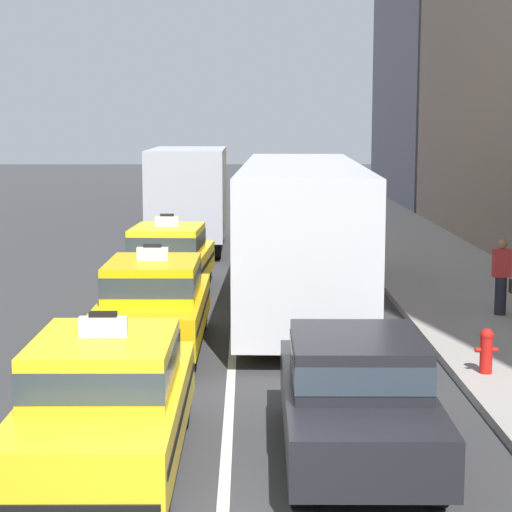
{
  "coord_description": "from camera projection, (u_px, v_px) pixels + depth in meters",
  "views": [
    {
      "loc": [
        0.26,
        -7.84,
        4.16
      ],
      "look_at": [
        0.45,
        11.52,
        1.3
      ],
      "focal_mm": 64.74,
      "sensor_mm": 36.0,
      "label": 1
    }
  ],
  "objects": [
    {
      "name": "lane_stripe_left_right",
      "position": [
        238.0,
        257.0,
        28.14
      ],
      "size": [
        0.14,
        80.0,
        0.01
      ],
      "primitive_type": "cube",
      "color": "silver",
      "rests_on": "ground"
    },
    {
      "name": "sidewalk_curb",
      "position": [
        458.0,
        284.0,
        23.24
      ],
      "size": [
        4.0,
        90.0,
        0.15
      ],
      "primitive_type": "cube",
      "color": "#9E9993",
      "rests_on": "ground"
    },
    {
      "name": "taxi_left_nearest",
      "position": [
        107.0,
        399.0,
        10.94
      ],
      "size": [
        1.84,
        4.57,
        1.96
      ],
      "color": "black",
      "rests_on": "ground"
    },
    {
      "name": "taxi_left_second",
      "position": [
        154.0,
        302.0,
        16.76
      ],
      "size": [
        1.87,
        4.58,
        1.96
      ],
      "color": "black",
      "rests_on": "ground"
    },
    {
      "name": "taxi_left_third",
      "position": [
        168.0,
        258.0,
        22.09
      ],
      "size": [
        2.06,
        4.65,
        1.96
      ],
      "color": "black",
      "rests_on": "ground"
    },
    {
      "name": "box_truck_left_fourth",
      "position": [
        190.0,
        194.0,
        29.92
      ],
      "size": [
        2.3,
        6.96,
        3.27
      ],
      "color": "black",
      "rests_on": "ground"
    },
    {
      "name": "sedan_right_nearest",
      "position": [
        356.0,
        393.0,
        11.3
      ],
      "size": [
        1.83,
        4.33,
        1.58
      ],
      "color": "black",
      "rests_on": "ground"
    },
    {
      "name": "bus_right_second",
      "position": [
        301.0,
        226.0,
        20.49
      ],
      "size": [
        2.96,
        11.29,
        3.22
      ],
      "color": "black",
      "rests_on": "ground"
    },
    {
      "name": "taxi_right_third",
      "position": [
        285.0,
        225.0,
        29.1
      ],
      "size": [
        1.86,
        4.58,
        1.96
      ],
      "color": "black",
      "rests_on": "ground"
    },
    {
      "name": "pedestrian_trailing",
      "position": [
        502.0,
        277.0,
        19.07
      ],
      "size": [
        0.47,
        0.24,
        1.58
      ],
      "color": "#23232D",
      "rests_on": "sidewalk_curb"
    },
    {
      "name": "fire_hydrant",
      "position": [
        486.0,
        349.0,
        14.69
      ],
      "size": [
        0.36,
        0.22,
        0.73
      ],
      "color": "red",
      "rests_on": "sidewalk_curb"
    }
  ]
}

